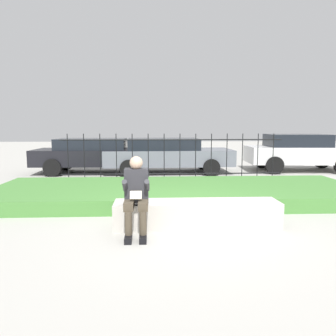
# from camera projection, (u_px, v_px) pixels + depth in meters

# --- Properties ---
(ground_plane) EXTENTS (60.00, 60.00, 0.00)m
(ground_plane) POSITION_uv_depth(u_px,v_px,m) (187.00, 227.00, 5.64)
(ground_plane) COLOR #B2AFA8
(stone_bench) EXTENTS (2.81, 0.59, 0.45)m
(stone_bench) POSITION_uv_depth(u_px,v_px,m) (197.00, 215.00, 5.62)
(stone_bench) COLOR beige
(stone_bench) RESTS_ON ground_plane
(person_seated_reader) EXTENTS (0.42, 0.73, 1.25)m
(person_seated_reader) POSITION_uv_depth(u_px,v_px,m) (136.00, 193.00, 5.18)
(person_seated_reader) COLOR black
(person_seated_reader) RESTS_ON ground_plane
(grass_berm) EXTENTS (8.57, 2.96, 0.30)m
(grass_berm) POSITION_uv_depth(u_px,v_px,m) (177.00, 192.00, 7.78)
(grass_berm) COLOR #4C893D
(grass_berm) RESTS_ON ground_plane
(iron_fence) EXTENTS (6.57, 0.03, 1.49)m
(iron_fence) POSITION_uv_depth(u_px,v_px,m) (172.00, 158.00, 9.72)
(iron_fence) COLOR black
(iron_fence) RESTS_ON ground_plane
(car_parked_left) EXTENTS (4.47, 1.87, 1.26)m
(car_parked_left) POSITION_uv_depth(u_px,v_px,m) (96.00, 154.00, 11.93)
(car_parked_left) COLOR black
(car_parked_left) RESTS_ON ground_plane
(car_parked_center) EXTENTS (4.65, 2.06, 1.26)m
(car_parked_center) POSITION_uv_depth(u_px,v_px,m) (167.00, 154.00, 11.97)
(car_parked_center) COLOR slate
(car_parked_center) RESTS_ON ground_plane
(car_parked_right) EXTENTS (4.05, 2.11, 1.40)m
(car_parked_right) POSITION_uv_depth(u_px,v_px,m) (299.00, 151.00, 12.44)
(car_parked_right) COLOR silver
(car_parked_right) RESTS_ON ground_plane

